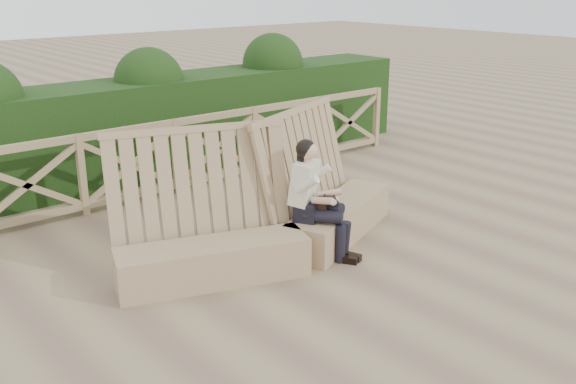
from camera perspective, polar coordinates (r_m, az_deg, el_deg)
ground at (r=6.62m, az=0.54°, el=-8.71°), size 60.00×60.00×0.00m
bench at (r=7.28m, az=-1.03°, el=-2.72°), size 3.91×1.43×1.56m
woman at (r=7.16m, az=2.35°, el=-0.27°), size 0.62×0.86×1.35m
guardrail at (r=9.18m, az=-13.79°, el=2.35°), size 10.10×0.09×1.10m
hedge at (r=10.20m, az=-16.93°, el=4.82°), size 12.00×1.20×1.50m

